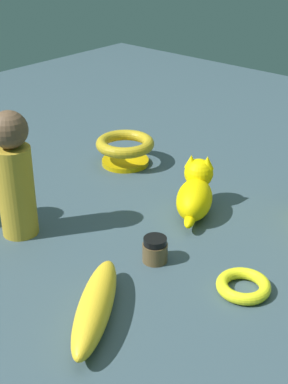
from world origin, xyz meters
The scene contains 7 objects.
ground centered at (0.00, 0.00, 0.00)m, with size 2.00×2.00×0.00m, color #384C56.
bangle centered at (-0.23, 0.05, 0.01)m, with size 0.08×0.08×0.02m, color yellow.
person_figure_child centered at (0.14, 0.16, 0.11)m, with size 0.08×0.08×0.21m.
nail_polish_jar centered at (-0.08, 0.07, 0.02)m, with size 0.04×0.04×0.04m.
bowl centered at (0.19, -0.16, 0.04)m, with size 0.12×0.12×0.06m.
cat_figurine centered at (-0.04, -0.09, 0.04)m, with size 0.11×0.14×0.09m.
banana centered at (-0.11, 0.23, 0.02)m, with size 0.20×0.04×0.04m, color yellow.
Camera 1 is at (-0.54, 0.61, 0.48)m, focal length 51.61 mm.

